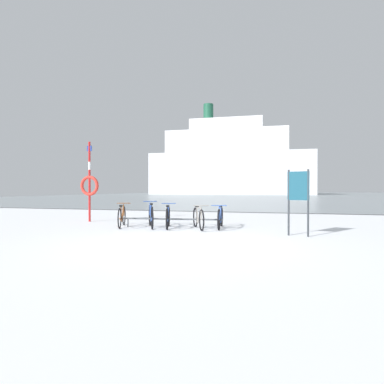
% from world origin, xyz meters
% --- Properties ---
extents(ground, '(80.00, 132.00, 0.08)m').
position_xyz_m(ground, '(0.00, 53.90, -0.04)').
color(ground, white).
extents(bike_rack, '(3.21, 0.41, 0.31)m').
position_xyz_m(bike_rack, '(-1.21, 2.65, 0.27)').
color(bike_rack, '#4C5156').
rests_on(bike_rack, ground).
extents(bicycle_0, '(0.66, 1.57, 0.76)m').
position_xyz_m(bicycle_0, '(-2.87, 2.50, 0.35)').
color(bicycle_0, black).
rests_on(bicycle_0, ground).
extents(bicycle_1, '(0.82, 1.60, 0.83)m').
position_xyz_m(bicycle_1, '(-1.89, 2.58, 0.37)').
color(bicycle_1, black).
rests_on(bicycle_1, ground).
extents(bicycle_2, '(0.61, 1.61, 0.77)m').
position_xyz_m(bicycle_2, '(-1.33, 2.62, 0.35)').
color(bicycle_2, black).
rests_on(bicycle_2, ground).
extents(bicycle_3, '(0.76, 1.49, 0.75)m').
position_xyz_m(bicycle_3, '(-0.34, 2.60, 0.34)').
color(bicycle_3, black).
rests_on(bicycle_3, ground).
extents(bicycle_4, '(0.46, 1.64, 0.74)m').
position_xyz_m(bicycle_4, '(0.28, 2.96, 0.34)').
color(bicycle_4, black).
rests_on(bicycle_4, ground).
extents(info_sign, '(0.54, 0.19, 1.74)m').
position_xyz_m(info_sign, '(2.54, 1.86, 1.16)').
color(info_sign, '#33383D').
rests_on(info_sign, ground).
extents(rescue_post, '(0.76, 0.12, 3.00)m').
position_xyz_m(rescue_post, '(-4.84, 3.69, 1.42)').
color(rescue_post, red).
rests_on(rescue_post, ground).
extents(ferry_ship, '(35.78, 13.93, 20.89)m').
position_xyz_m(ferry_ship, '(-8.97, 66.18, 7.02)').
color(ferry_ship, silver).
rests_on(ferry_ship, ground).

